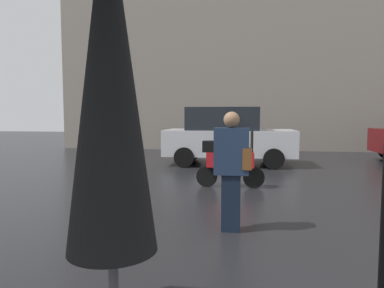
{
  "coord_description": "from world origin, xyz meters",
  "views": [
    {
      "loc": [
        -1.15,
        -2.35,
        1.55
      ],
      "look_at": [
        -2.26,
        5.63,
        0.9
      ],
      "focal_mm": 32.63,
      "sensor_mm": 36.0,
      "label": 1
    }
  ],
  "objects_px": {
    "parked_scooter": "(228,162)",
    "parked_car_left": "(227,136)",
    "pedestrian_with_bag": "(232,164)",
    "folded_patio_umbrella_near": "(110,117)"
  },
  "relations": [
    {
      "from": "parked_scooter",
      "to": "parked_car_left",
      "type": "distance_m",
      "value": 3.7
    },
    {
      "from": "pedestrian_with_bag",
      "to": "parked_car_left",
      "type": "bearing_deg",
      "value": 128.08
    },
    {
      "from": "pedestrian_with_bag",
      "to": "parked_scooter",
      "type": "distance_m",
      "value": 2.92
    },
    {
      "from": "parked_scooter",
      "to": "pedestrian_with_bag",
      "type": "bearing_deg",
      "value": -109.79
    },
    {
      "from": "folded_patio_umbrella_near",
      "to": "parked_scooter",
      "type": "distance_m",
      "value": 6.45
    },
    {
      "from": "folded_patio_umbrella_near",
      "to": "parked_scooter",
      "type": "height_order",
      "value": "folded_patio_umbrella_near"
    },
    {
      "from": "folded_patio_umbrella_near",
      "to": "pedestrian_with_bag",
      "type": "relative_size",
      "value": 1.45
    },
    {
      "from": "parked_car_left",
      "to": "parked_scooter",
      "type": "bearing_deg",
      "value": -92.37
    },
    {
      "from": "parked_scooter",
      "to": "parked_car_left",
      "type": "xyz_separation_m",
      "value": [
        -0.15,
        3.68,
        0.36
      ]
    },
    {
      "from": "folded_patio_umbrella_near",
      "to": "pedestrian_with_bag",
      "type": "bearing_deg",
      "value": 84.29
    }
  ]
}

